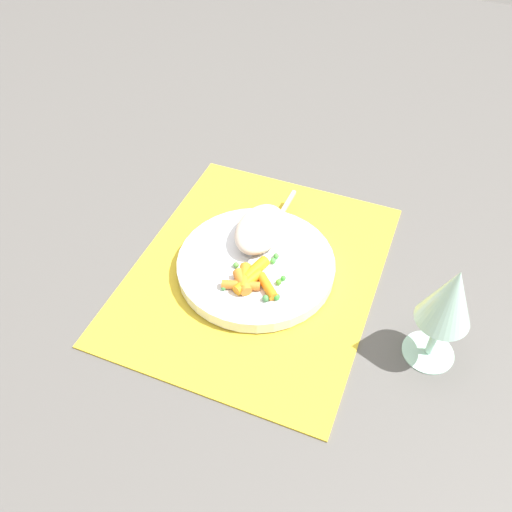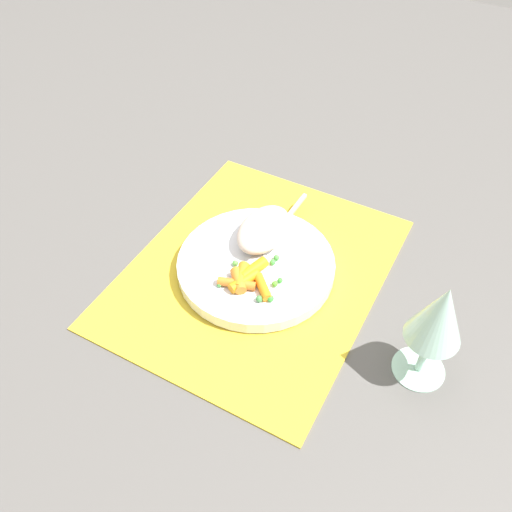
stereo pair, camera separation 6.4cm
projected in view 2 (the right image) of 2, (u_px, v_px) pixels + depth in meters
name	position (u px, v px, depth m)	size (l,w,h in m)	color
ground_plane	(256.00, 272.00, 0.82)	(2.40, 2.40, 0.00)	#565451
placemat	(256.00, 271.00, 0.81)	(0.44, 0.35, 0.01)	gold
plate	(256.00, 265.00, 0.80)	(0.23, 0.23, 0.02)	white
rice_mound	(264.00, 229.00, 0.82)	(0.11, 0.07, 0.04)	beige
carrot_portion	(246.00, 279.00, 0.76)	(0.07, 0.09, 0.02)	orange
pea_scatter	(261.00, 282.00, 0.76)	(0.09, 0.09, 0.01)	green
fork	(272.00, 239.00, 0.82)	(0.20, 0.02, 0.01)	#BCBCBC
wine_glass	(439.00, 317.00, 0.62)	(0.07, 0.07, 0.16)	#B2E0CC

